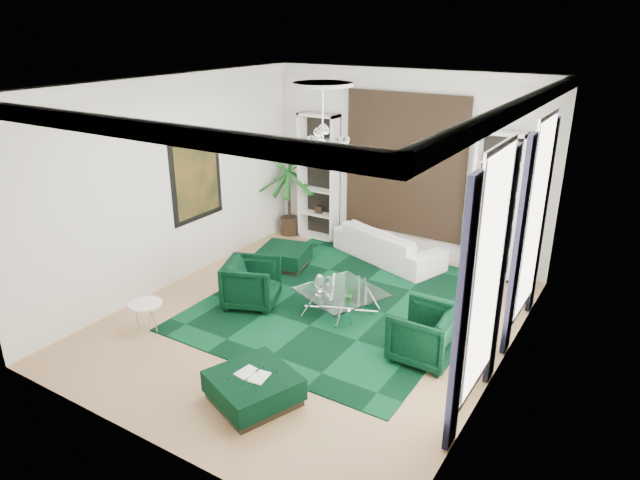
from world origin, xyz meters
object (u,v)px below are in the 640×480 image
Objects in this scene: armchair_left at (252,283)px; ottoman_front at (254,388)px; sofa at (388,244)px; ottoman_side at (284,257)px; armchair_right at (424,334)px; side_table at (147,318)px; coffee_table at (341,302)px; palm at (289,184)px.

armchair_left is 0.89× the size of ottoman_front.
ottoman_side is at bearing 59.43° from sofa.
side_table is (-4.01, -1.59, -0.16)m from armchair_right.
side_table is at bearing -136.82° from coffee_table.
sofa is at bearing 40.25° from ottoman_side.
armchair_left is 1.83m from side_table.
coffee_table reaches higher than ottoman_side.
sofa is 4.60× the size of side_table.
ottoman_front is at bearing -59.59° from palm.
armchair_left reaches higher than coffee_table.
armchair_right reaches higher than side_table.
sofa reaches higher than side_table.
palm is at bearing 97.44° from side_table.
armchair_right is 2.58m from ottoman_front.
coffee_table is at bearing -42.83° from palm.
ottoman_front is at bearing -163.31° from armchair_left.
sofa reaches higher than ottoman_side.
coffee_table is at bearing 116.51° from sofa.
palm is at bearing -125.10° from armchair_right.
palm is at bearing 137.17° from coffee_table.
palm is (-1.46, 3.25, 0.79)m from armchair_left.
armchair_right is (3.19, -0.04, 0.00)m from armchair_left.
side_table is at bearing 168.42° from ottoman_front.
coffee_table is at bearing 43.18° from side_table.
coffee_table is at bearing -29.82° from ottoman_side.
armchair_left and armchair_right have the same top height.
coffee_table is at bearing -108.23° from armchair_right.
armchair_left is at bearing -73.77° from ottoman_side.
coffee_table is 0.50× the size of palm.
armchair_right is 0.89× the size of ottoman_front.
ottoman_front is (0.55, -5.18, -0.15)m from sofa.
ottoman_side is 3.30m from side_table.
ottoman_side is at bearing -5.60° from armchair_left.
ottoman_side is (-1.64, -1.38, -0.15)m from sofa.
ottoman_front is 0.42× the size of palm.
ottoman_side is at bearing 84.08° from side_table.
palm is (-2.93, 2.72, 0.99)m from coffee_table.
palm reaches higher than ottoman_side.
armchair_right is (2.03, -3.08, 0.06)m from sofa.
ottoman_side is 0.38× the size of palm.
side_table is (-1.98, -4.66, -0.10)m from sofa.
palm is (-2.61, 0.21, 0.85)m from sofa.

